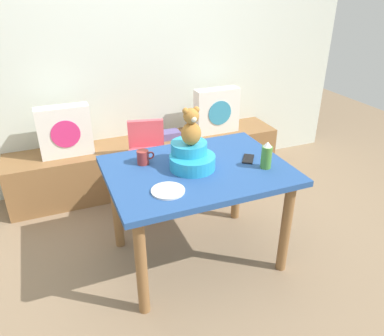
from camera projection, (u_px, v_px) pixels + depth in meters
The scene contains 14 objects.
ground_plane at pixel (197, 255), 2.79m from camera, with size 8.00×8.00×0.00m, color #8C7256.
back_wall at pixel (136, 45), 3.39m from camera, with size 4.40×0.10×2.60m, color silver.
window_bench at pixel (150, 163), 3.66m from camera, with size 2.60×0.44×0.46m, color olive.
pillow_floral_left at pixel (65, 131), 3.19m from camera, with size 0.44×0.15×0.44m.
pillow_floral_right at pixel (217, 111), 3.67m from camera, with size 0.44×0.15×0.44m.
book_stack at pixel (169, 135), 3.61m from camera, with size 0.20×0.14×0.07m, color slate.
dining_table at pixel (198, 183), 2.50m from camera, with size 1.18×0.87×0.74m.
highchair at pixel (148, 156), 3.12m from camera, with size 0.39×0.50×0.79m.
infant_seat_teal at pixel (191, 157), 2.43m from camera, with size 0.30×0.33×0.16m.
teddy_bear at pixel (191, 127), 2.33m from camera, with size 0.13×0.12×0.25m.
ketchup_bottle at pixel (267, 156), 2.41m from camera, with size 0.07×0.07×0.18m.
coffee_mug at pixel (143, 157), 2.48m from camera, with size 0.12×0.08×0.09m.
dinner_plate_near at pixel (168, 191), 2.18m from camera, with size 0.20×0.20×0.01m, color white.
cell_phone at pixel (248, 159), 2.56m from camera, with size 0.07×0.14×0.01m, color black.
Camera 1 is at (-0.86, -2.00, 1.86)m, focal length 34.87 mm.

